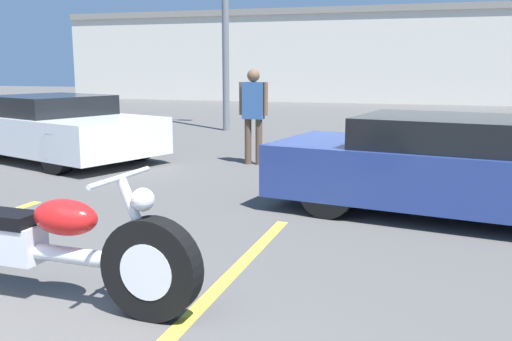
{
  "coord_description": "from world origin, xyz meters",
  "views": [
    {
      "loc": [
        2.55,
        -1.62,
        1.71
      ],
      "look_at": [
        1.09,
        3.11,
        0.8
      ],
      "focal_mm": 40.0,
      "sensor_mm": 36.0,
      "label": 1
    }
  ],
  "objects": [
    {
      "name": "parked_car_left_row",
      "position": [
        -4.08,
        7.28,
        0.58
      ],
      "size": [
        4.48,
        3.2,
        1.18
      ],
      "rotation": [
        0.0,
        0.0,
        -0.35
      ],
      "color": "white",
      "rests_on": "ground"
    },
    {
      "name": "show_car_hood_open",
      "position": [
        2.92,
        5.17,
        0.58
      ],
      "size": [
        4.56,
        2.43,
        2.05
      ],
      "rotation": [
        0.0,
        0.0,
        -0.18
      ],
      "color": "navy",
      "rests_on": "ground"
    },
    {
      "name": "far_building",
      "position": [
        0.0,
        27.19,
        2.34
      ],
      "size": [
        32.0,
        4.2,
        4.4
      ],
      "color": "beige",
      "rests_on": "ground"
    },
    {
      "name": "spectator_by_show_car",
      "position": [
        -0.43,
        7.85,
        0.98
      ],
      "size": [
        0.52,
        0.22,
        1.65
      ],
      "color": "brown",
      "rests_on": "ground"
    },
    {
      "name": "parking_stripe_back",
      "position": [
        1.02,
        1.87,
        0.0
      ],
      "size": [
        0.12,
        4.89,
        0.01
      ],
      "primitive_type": "cube",
      "color": "yellow",
      "rests_on": "ground"
    },
    {
      "name": "motorcycle",
      "position": [
        -0.2,
        1.73,
        0.42
      ],
      "size": [
        2.67,
        0.7,
        0.99
      ],
      "rotation": [
        0.0,
        0.0,
        -0.05
      ],
      "color": "black",
      "rests_on": "ground"
    }
  ]
}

